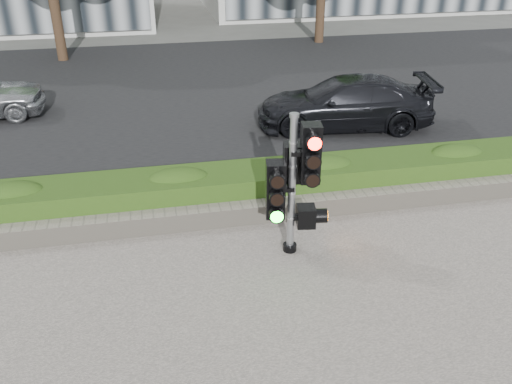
# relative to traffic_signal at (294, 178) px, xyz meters

# --- Properties ---
(ground) EXTENTS (120.00, 120.00, 0.00)m
(ground) POSITION_rel_traffic_signal_xyz_m (-0.45, -0.90, -1.31)
(ground) COLOR #51514C
(ground) RESTS_ON ground
(road) EXTENTS (60.00, 13.00, 0.02)m
(road) POSITION_rel_traffic_signal_xyz_m (-0.45, 9.10, -1.30)
(road) COLOR black
(road) RESTS_ON ground
(curb) EXTENTS (60.00, 0.25, 0.12)m
(curb) POSITION_rel_traffic_signal_xyz_m (-0.45, 2.25, -1.25)
(curb) COLOR gray
(curb) RESTS_ON ground
(stone_wall) EXTENTS (12.00, 0.32, 0.34)m
(stone_wall) POSITION_rel_traffic_signal_xyz_m (-0.45, 1.00, -1.11)
(stone_wall) COLOR gray
(stone_wall) RESTS_ON sidewalk
(hedge) EXTENTS (12.00, 1.00, 0.68)m
(hedge) POSITION_rel_traffic_signal_xyz_m (-0.45, 1.65, -0.94)
(hedge) COLOR #4C7624
(hedge) RESTS_ON sidewalk
(traffic_signal) EXTENTS (0.83, 0.64, 2.31)m
(traffic_signal) POSITION_rel_traffic_signal_xyz_m (0.00, 0.00, 0.00)
(traffic_signal) COLOR black
(traffic_signal) RESTS_ON sidewalk
(car_dark) EXTENTS (4.52, 2.40, 1.25)m
(car_dark) POSITION_rel_traffic_signal_xyz_m (2.71, 5.12, -0.66)
(car_dark) COLOR black
(car_dark) RESTS_ON road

